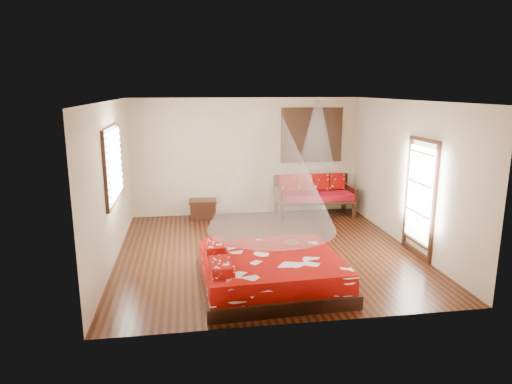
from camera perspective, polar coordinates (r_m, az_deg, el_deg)
room at (r=8.34m, az=1.29°, el=1.68°), size 5.54×5.54×2.84m
bed at (r=7.13m, az=1.74°, el=-9.98°), size 2.25×2.06×0.64m
daybed at (r=11.16m, az=7.23°, el=-0.16°), size 1.87×0.83×0.96m
storage_chest at (r=10.88m, az=-6.64°, el=-2.10°), size 0.65×0.49×0.44m
shutter_panel at (r=11.25m, az=6.97°, el=7.07°), size 1.52×0.06×1.32m
window_left at (r=8.46m, az=-17.36°, el=3.31°), size 0.10×1.74×1.34m
glazed_door at (r=8.75m, az=19.79°, el=-0.77°), size 0.08×1.02×2.16m
wine_tray at (r=7.62m, az=4.49°, el=-6.07°), size 0.24×0.24×0.20m
mosquito_net_main at (r=6.68m, az=2.01°, el=2.77°), size 1.94×1.94×1.80m
mosquito_net_daybed at (r=10.79m, az=7.65°, el=7.35°), size 0.83×0.83×1.50m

